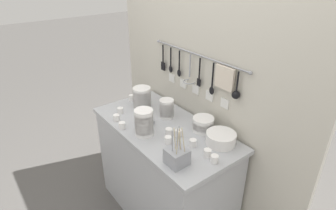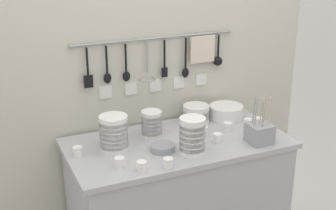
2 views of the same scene
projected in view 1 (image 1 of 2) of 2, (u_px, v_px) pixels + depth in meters
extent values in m
plane|color=#514F4C|center=(164.00, 210.00, 2.51)|extent=(20.00, 20.00, 0.00)
cube|color=#ADAFB5|center=(164.00, 128.00, 2.12)|extent=(1.20, 0.60, 0.03)
cube|color=#ADAFB5|center=(164.00, 174.00, 2.32)|extent=(1.15, 0.58, 0.85)
cube|color=beige|center=(197.00, 106.00, 2.26)|extent=(2.00, 0.04, 1.89)
cylinder|color=#93969E|center=(197.00, 54.00, 2.04)|extent=(0.96, 0.01, 0.01)
sphere|color=#93969E|center=(158.00, 41.00, 2.38)|extent=(0.02, 0.02, 0.02)
sphere|color=#93969E|center=(250.00, 73.00, 1.70)|extent=(0.02, 0.02, 0.02)
cylinder|color=black|center=(163.00, 54.00, 2.36)|extent=(0.01, 0.01, 0.16)
cube|color=black|center=(163.00, 66.00, 2.41)|extent=(0.05, 0.01, 0.07)
cylinder|color=#93969E|center=(164.00, 44.00, 2.33)|extent=(0.01, 0.01, 0.02)
cylinder|color=black|center=(171.00, 57.00, 2.28)|extent=(0.01, 0.01, 0.16)
ellipsoid|color=black|center=(171.00, 69.00, 2.33)|extent=(0.04, 0.02, 0.06)
cylinder|color=#93969E|center=(172.00, 47.00, 2.25)|extent=(0.01, 0.01, 0.02)
cylinder|color=black|center=(179.00, 61.00, 2.21)|extent=(0.01, 0.01, 0.16)
ellipsoid|color=black|center=(179.00, 73.00, 2.26)|extent=(0.04, 0.02, 0.06)
cylinder|color=#93969E|center=(181.00, 50.00, 2.17)|extent=(0.01, 0.01, 0.02)
cylinder|color=#93969E|center=(190.00, 66.00, 2.12)|extent=(0.01, 0.01, 0.18)
torus|color=#93969E|center=(189.00, 82.00, 2.18)|extent=(0.10, 0.10, 0.01)
cylinder|color=#93969E|center=(192.00, 53.00, 2.08)|extent=(0.01, 0.01, 0.02)
cylinder|color=black|center=(200.00, 69.00, 2.04)|extent=(0.01, 0.01, 0.16)
cube|color=black|center=(199.00, 82.00, 2.09)|extent=(0.04, 0.01, 0.06)
cylinder|color=#93969E|center=(201.00, 57.00, 2.01)|extent=(0.01, 0.01, 0.02)
cylinder|color=black|center=(213.00, 75.00, 1.95)|extent=(0.01, 0.01, 0.18)
ellipsoid|color=black|center=(212.00, 91.00, 2.01)|extent=(0.04, 0.02, 0.06)
cylinder|color=#93969E|center=(215.00, 62.00, 1.91)|extent=(0.01, 0.01, 0.02)
cube|color=beige|center=(225.00, 78.00, 1.87)|extent=(0.16, 0.02, 0.16)
cylinder|color=#93969E|center=(227.00, 66.00, 1.84)|extent=(0.01, 0.01, 0.02)
cylinder|color=black|center=(237.00, 82.00, 1.79)|extent=(0.01, 0.01, 0.14)
sphere|color=black|center=(236.00, 95.00, 1.83)|extent=(0.06, 0.06, 0.06)
cylinder|color=#93969E|center=(240.00, 70.00, 1.76)|extent=(0.01, 0.01, 0.02)
cube|color=white|center=(172.00, 78.00, 2.39)|extent=(0.07, 0.01, 0.07)
cube|color=white|center=(183.00, 83.00, 2.28)|extent=(0.07, 0.01, 0.07)
cube|color=white|center=(196.00, 89.00, 2.18)|extent=(0.07, 0.01, 0.07)
cube|color=white|center=(210.00, 96.00, 2.07)|extent=(0.07, 0.01, 0.07)
cube|color=white|center=(225.00, 103.00, 1.96)|extent=(0.07, 0.01, 0.07)
cylinder|color=white|center=(143.00, 106.00, 2.36)|extent=(0.15, 0.15, 0.04)
cylinder|color=white|center=(142.00, 103.00, 2.35)|extent=(0.15, 0.15, 0.04)
cylinder|color=white|center=(142.00, 101.00, 2.34)|extent=(0.15, 0.15, 0.04)
cylinder|color=white|center=(142.00, 98.00, 2.33)|extent=(0.15, 0.15, 0.04)
cylinder|color=white|center=(142.00, 96.00, 2.32)|extent=(0.15, 0.15, 0.04)
cylinder|color=white|center=(142.00, 93.00, 2.31)|extent=(0.15, 0.15, 0.04)
cylinder|color=white|center=(142.00, 90.00, 2.30)|extent=(0.15, 0.15, 0.04)
cylinder|color=white|center=(167.00, 115.00, 2.23)|extent=(0.11, 0.11, 0.04)
cylinder|color=white|center=(167.00, 112.00, 2.22)|extent=(0.11, 0.11, 0.04)
cylinder|color=white|center=(167.00, 110.00, 2.21)|extent=(0.11, 0.11, 0.04)
cylinder|color=white|center=(167.00, 107.00, 2.20)|extent=(0.11, 0.11, 0.04)
cylinder|color=white|center=(167.00, 105.00, 2.19)|extent=(0.11, 0.11, 0.04)
cylinder|color=white|center=(167.00, 102.00, 2.18)|extent=(0.11, 0.11, 0.04)
cylinder|color=white|center=(203.00, 127.00, 2.05)|extent=(0.15, 0.15, 0.05)
cylinder|color=white|center=(203.00, 124.00, 2.04)|extent=(0.15, 0.15, 0.05)
cylinder|color=white|center=(203.00, 121.00, 2.03)|extent=(0.15, 0.15, 0.05)
cylinder|color=white|center=(145.00, 131.00, 2.00)|extent=(0.13, 0.13, 0.05)
cylinder|color=white|center=(145.00, 128.00, 1.99)|extent=(0.13, 0.13, 0.05)
cylinder|color=white|center=(144.00, 124.00, 1.97)|extent=(0.13, 0.13, 0.05)
cylinder|color=white|center=(144.00, 121.00, 1.96)|extent=(0.13, 0.13, 0.05)
cylinder|color=white|center=(144.00, 117.00, 1.95)|extent=(0.13, 0.13, 0.05)
cylinder|color=white|center=(144.00, 114.00, 1.93)|extent=(0.13, 0.13, 0.05)
cylinder|color=white|center=(220.00, 143.00, 1.92)|extent=(0.20, 0.20, 0.01)
cylinder|color=white|center=(220.00, 142.00, 1.91)|extent=(0.20, 0.20, 0.01)
cylinder|color=white|center=(221.00, 141.00, 1.91)|extent=(0.20, 0.20, 0.01)
cylinder|color=white|center=(221.00, 140.00, 1.90)|extent=(0.20, 0.20, 0.01)
cylinder|color=white|center=(221.00, 139.00, 1.90)|extent=(0.20, 0.20, 0.01)
cylinder|color=white|center=(221.00, 138.00, 1.90)|extent=(0.20, 0.20, 0.01)
cylinder|color=white|center=(221.00, 137.00, 1.89)|extent=(0.20, 0.20, 0.01)
cylinder|color=white|center=(221.00, 136.00, 1.89)|extent=(0.20, 0.20, 0.01)
cylinder|color=white|center=(221.00, 135.00, 1.89)|extent=(0.20, 0.20, 0.01)
cylinder|color=white|center=(221.00, 134.00, 1.88)|extent=(0.20, 0.20, 0.01)
cylinder|color=#93969E|center=(146.00, 121.00, 2.15)|extent=(0.13, 0.13, 0.03)
cube|color=#93969E|center=(177.00, 157.00, 1.70)|extent=(0.12, 0.12, 0.10)
cylinder|color=#C6B793|center=(175.00, 142.00, 1.65)|extent=(0.01, 0.03, 0.21)
cylinder|color=#C6B793|center=(180.00, 143.00, 1.66)|extent=(0.01, 0.01, 0.20)
cylinder|color=#C6B793|center=(184.00, 143.00, 1.64)|extent=(0.02, 0.03, 0.22)
cylinder|color=#93969E|center=(172.00, 145.00, 1.65)|extent=(0.01, 0.01, 0.19)
cylinder|color=#93969E|center=(179.00, 139.00, 1.69)|extent=(0.01, 0.02, 0.20)
cylinder|color=#93969E|center=(177.00, 141.00, 1.68)|extent=(0.02, 0.01, 0.19)
cylinder|color=#C6B793|center=(177.00, 147.00, 1.62)|extent=(0.02, 0.02, 0.21)
cylinder|color=white|center=(193.00, 143.00, 1.88)|extent=(0.05, 0.05, 0.05)
cylinder|color=white|center=(120.00, 111.00, 2.28)|extent=(0.05, 0.05, 0.05)
cylinder|color=white|center=(214.00, 159.00, 1.73)|extent=(0.05, 0.05, 0.05)
cylinder|color=white|center=(122.00, 125.00, 2.08)|extent=(0.05, 0.05, 0.05)
cylinder|color=white|center=(169.00, 132.00, 2.00)|extent=(0.05, 0.05, 0.05)
cylinder|color=white|center=(132.00, 98.00, 2.50)|extent=(0.05, 0.05, 0.05)
cylinder|color=white|center=(207.00, 153.00, 1.78)|extent=(0.05, 0.05, 0.05)
cylinder|color=white|center=(168.00, 140.00, 1.91)|extent=(0.05, 0.05, 0.05)
cylinder|color=white|center=(179.00, 133.00, 1.99)|extent=(0.05, 0.05, 0.05)
cylinder|color=white|center=(116.00, 118.00, 2.18)|extent=(0.05, 0.05, 0.05)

